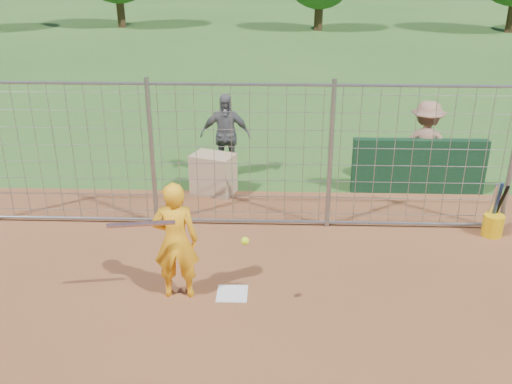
{
  "coord_description": "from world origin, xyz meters",
  "views": [
    {
      "loc": [
        0.58,
        -7.01,
        4.5
      ],
      "look_at": [
        0.3,
        0.8,
        1.15
      ],
      "focal_mm": 40.0,
      "sensor_mm": 36.0,
      "label": 1
    }
  ],
  "objects_px": {
    "batter": "(176,241)",
    "equipment_bin": "(213,174)",
    "bucket_with_bats": "(493,222)",
    "bystander_b": "(225,136)",
    "bystander_c": "(425,145)"
  },
  "relations": [
    {
      "from": "batter",
      "to": "bucket_with_bats",
      "type": "height_order",
      "value": "batter"
    },
    {
      "from": "bucket_with_bats",
      "to": "batter",
      "type": "bearing_deg",
      "value": -158.41
    },
    {
      "from": "equipment_bin",
      "to": "batter",
      "type": "bearing_deg",
      "value": -71.27
    },
    {
      "from": "bystander_c",
      "to": "batter",
      "type": "bearing_deg",
      "value": 52.46
    },
    {
      "from": "bystander_c",
      "to": "bystander_b",
      "type": "bearing_deg",
      "value": 2.04
    },
    {
      "from": "equipment_bin",
      "to": "bucket_with_bats",
      "type": "xyz_separation_m",
      "value": [
        4.91,
        -1.67,
        -0.15
      ]
    },
    {
      "from": "bystander_c",
      "to": "equipment_bin",
      "type": "relative_size",
      "value": 2.24
    },
    {
      "from": "bystander_b",
      "to": "bystander_c",
      "type": "distance_m",
      "value": 4.05
    },
    {
      "from": "bystander_b",
      "to": "bucket_with_bats",
      "type": "distance_m",
      "value": 5.45
    },
    {
      "from": "bystander_b",
      "to": "equipment_bin",
      "type": "xyz_separation_m",
      "value": [
        -0.17,
        -0.92,
        -0.5
      ]
    },
    {
      "from": "equipment_bin",
      "to": "bucket_with_bats",
      "type": "height_order",
      "value": "bucket_with_bats"
    },
    {
      "from": "bystander_b",
      "to": "bucket_with_bats",
      "type": "bearing_deg",
      "value": -27.51
    },
    {
      "from": "bystander_b",
      "to": "equipment_bin",
      "type": "distance_m",
      "value": 1.06
    },
    {
      "from": "bystander_c",
      "to": "bucket_with_bats",
      "type": "bearing_deg",
      "value": 117.78
    },
    {
      "from": "batter",
      "to": "equipment_bin",
      "type": "relative_size",
      "value": 2.14
    }
  ]
}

